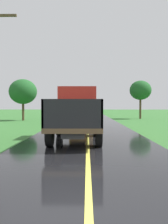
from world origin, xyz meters
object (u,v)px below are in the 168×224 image
(roadside_tree_near_left, at_px, (140,90))
(roadside_tree_mid_right, at_px, (23,92))
(banana_truck_near, at_px, (77,112))
(banana_truck_far, at_px, (83,109))

(roadside_tree_near_left, height_order, roadside_tree_mid_right, roadside_tree_near_left)
(banana_truck_near, xyz_separation_m, roadside_tree_mid_right, (-7.27, 15.57, 2.05))
(banana_truck_far, height_order, roadside_tree_near_left, roadside_tree_near_left)
(banana_truck_far, height_order, roadside_tree_mid_right, roadside_tree_mid_right)
(banana_truck_far, relative_size, roadside_tree_mid_right, 1.15)
(banana_truck_far, distance_m, roadside_tree_near_left, 11.39)
(banana_truck_far, bearing_deg, banana_truck_near, -90.60)
(banana_truck_far, relative_size, roadside_tree_near_left, 1.11)
(roadside_tree_mid_right, bearing_deg, roadside_tree_near_left, 13.84)
(roadside_tree_mid_right, bearing_deg, banana_truck_near, -64.98)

